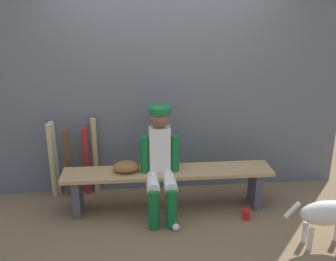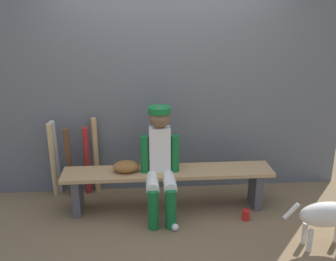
{
  "view_description": "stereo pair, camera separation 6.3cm",
  "coord_description": "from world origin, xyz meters",
  "px_view_note": "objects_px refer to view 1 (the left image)",
  "views": [
    {
      "loc": [
        -0.35,
        -3.78,
        2.21
      ],
      "look_at": [
        0.0,
        0.0,
        0.91
      ],
      "focal_mm": 41.68,
      "sensor_mm": 36.0,
      "label": 1
    },
    {
      "loc": [
        -0.29,
        -3.79,
        2.21
      ],
      "look_at": [
        0.0,
        0.0,
        0.91
      ],
      "focal_mm": 41.68,
      "sensor_mm": 36.0,
      "label": 2
    }
  ],
  "objects_px": {
    "bat_wood_dark": "(68,164)",
    "dog": "(333,213)",
    "bat_aluminum_red": "(86,162)",
    "bat_wood_natural": "(52,161)",
    "baseball": "(176,227)",
    "cup_on_ground": "(246,214)",
    "bat_wood_tan": "(95,157)",
    "baseball_glove": "(126,167)",
    "cup_on_bench": "(152,164)",
    "bat_aluminum_silver": "(55,159)",
    "player_seated": "(161,160)",
    "dugout_bench": "(168,179)"
  },
  "relations": [
    {
      "from": "bat_aluminum_red",
      "to": "cup_on_ground",
      "type": "relative_size",
      "value": 7.72
    },
    {
      "from": "bat_wood_natural",
      "to": "cup_on_ground",
      "type": "distance_m",
      "value": 2.21
    },
    {
      "from": "bat_aluminum_silver",
      "to": "baseball",
      "type": "xyz_separation_m",
      "value": [
        1.29,
        -0.85,
        -0.43
      ]
    },
    {
      "from": "baseball_glove",
      "to": "bat_wood_natural",
      "type": "relative_size",
      "value": 0.3
    },
    {
      "from": "baseball_glove",
      "to": "cup_on_bench",
      "type": "distance_m",
      "value": 0.28
    },
    {
      "from": "baseball_glove",
      "to": "cup_on_ground",
      "type": "relative_size",
      "value": 2.55
    },
    {
      "from": "baseball",
      "to": "bat_aluminum_silver",
      "type": "bearing_deg",
      "value": 146.71
    },
    {
      "from": "baseball_glove",
      "to": "baseball",
      "type": "xyz_separation_m",
      "value": [
        0.48,
        -0.44,
        -0.48
      ]
    },
    {
      "from": "baseball_glove",
      "to": "bat_aluminum_red",
      "type": "distance_m",
      "value": 0.62
    },
    {
      "from": "bat_wood_dark",
      "to": "dog",
      "type": "relative_size",
      "value": 1.03
    },
    {
      "from": "baseball_glove",
      "to": "dog",
      "type": "xyz_separation_m",
      "value": [
        1.89,
        -0.8,
        -0.18
      ]
    },
    {
      "from": "bat_wood_natural",
      "to": "baseball",
      "type": "height_order",
      "value": "bat_wood_natural"
    },
    {
      "from": "bat_wood_tan",
      "to": "cup_on_bench",
      "type": "bearing_deg",
      "value": -29.45
    },
    {
      "from": "bat_wood_tan",
      "to": "bat_wood_natural",
      "type": "bearing_deg",
      "value": -171.21
    },
    {
      "from": "player_seated",
      "to": "cup_on_bench",
      "type": "relative_size",
      "value": 10.61
    },
    {
      "from": "bat_aluminum_silver",
      "to": "bat_wood_dark",
      "type": "bearing_deg",
      "value": -22.7
    },
    {
      "from": "baseball_glove",
      "to": "bat_wood_tan",
      "type": "distance_m",
      "value": 0.56
    },
    {
      "from": "dugout_bench",
      "to": "baseball_glove",
      "type": "bearing_deg",
      "value": 180.0
    },
    {
      "from": "bat_wood_dark",
      "to": "dog",
      "type": "distance_m",
      "value": 2.8
    },
    {
      "from": "bat_aluminum_red",
      "to": "dog",
      "type": "distance_m",
      "value": 2.65
    },
    {
      "from": "baseball_glove",
      "to": "bat_wood_natural",
      "type": "bearing_deg",
      "value": 157.08
    },
    {
      "from": "bat_wood_tan",
      "to": "dog",
      "type": "height_order",
      "value": "bat_wood_tan"
    },
    {
      "from": "bat_wood_tan",
      "to": "bat_aluminum_red",
      "type": "distance_m",
      "value": 0.12
    },
    {
      "from": "baseball_glove",
      "to": "dog",
      "type": "bearing_deg",
      "value": -23.0
    },
    {
      "from": "baseball_glove",
      "to": "bat_aluminum_red",
      "type": "height_order",
      "value": "bat_aluminum_red"
    },
    {
      "from": "bat_wood_tan",
      "to": "bat_aluminum_red",
      "type": "xyz_separation_m",
      "value": [
        -0.1,
        -0.03,
        -0.05
      ]
    },
    {
      "from": "bat_wood_tan",
      "to": "dog",
      "type": "relative_size",
      "value": 1.12
    },
    {
      "from": "bat_wood_tan",
      "to": "bat_aluminum_red",
      "type": "relative_size",
      "value": 1.11
    },
    {
      "from": "baseball",
      "to": "dog",
      "type": "xyz_separation_m",
      "value": [
        1.41,
        -0.36,
        0.3
      ]
    },
    {
      "from": "baseball_glove",
      "to": "bat_aluminum_silver",
      "type": "height_order",
      "value": "bat_aluminum_silver"
    },
    {
      "from": "bat_wood_tan",
      "to": "bat_aluminum_silver",
      "type": "bearing_deg",
      "value": -177.5
    },
    {
      "from": "cup_on_ground",
      "to": "dog",
      "type": "distance_m",
      "value": 0.88
    },
    {
      "from": "baseball",
      "to": "cup_on_ground",
      "type": "xyz_separation_m",
      "value": [
        0.76,
        0.14,
        0.02
      ]
    },
    {
      "from": "bat_wood_dark",
      "to": "cup_on_ground",
      "type": "distance_m",
      "value": 2.04
    },
    {
      "from": "bat_aluminum_red",
      "to": "dog",
      "type": "height_order",
      "value": "bat_aluminum_red"
    },
    {
      "from": "cup_on_bench",
      "to": "dog",
      "type": "height_order",
      "value": "cup_on_bench"
    },
    {
      "from": "bat_aluminum_silver",
      "to": "dog",
      "type": "height_order",
      "value": "bat_aluminum_silver"
    },
    {
      "from": "baseball",
      "to": "cup_on_bench",
      "type": "bearing_deg",
      "value": 112.06
    },
    {
      "from": "bat_wood_natural",
      "to": "baseball",
      "type": "bearing_deg",
      "value": -31.04
    },
    {
      "from": "bat_wood_natural",
      "to": "dog",
      "type": "bearing_deg",
      "value": -22.97
    },
    {
      "from": "bat_aluminum_silver",
      "to": "cup_on_bench",
      "type": "distance_m",
      "value": 1.14
    },
    {
      "from": "cup_on_bench",
      "to": "cup_on_ground",
      "type": "bearing_deg",
      "value": -20.73
    },
    {
      "from": "bat_aluminum_red",
      "to": "bat_wood_natural",
      "type": "xyz_separation_m",
      "value": [
        -0.37,
        -0.04,
        0.04
      ]
    },
    {
      "from": "player_seated",
      "to": "dog",
      "type": "height_order",
      "value": "player_seated"
    },
    {
      "from": "bat_wood_natural",
      "to": "bat_aluminum_red",
      "type": "bearing_deg",
      "value": 6.73
    },
    {
      "from": "cup_on_ground",
      "to": "dog",
      "type": "bearing_deg",
      "value": -37.74
    },
    {
      "from": "bat_wood_dark",
      "to": "baseball",
      "type": "bearing_deg",
      "value": -34.53
    },
    {
      "from": "player_seated",
      "to": "baseball",
      "type": "height_order",
      "value": "player_seated"
    },
    {
      "from": "dog",
      "to": "baseball",
      "type": "bearing_deg",
      "value": 165.53
    },
    {
      "from": "bat_wood_natural",
      "to": "cup_on_bench",
      "type": "bearing_deg",
      "value": -14.41
    }
  ]
}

